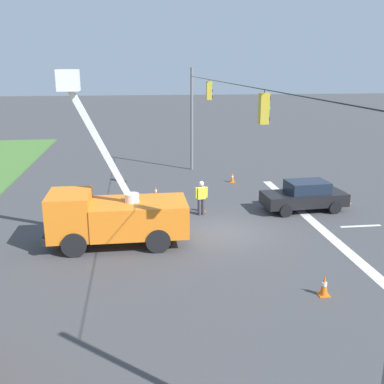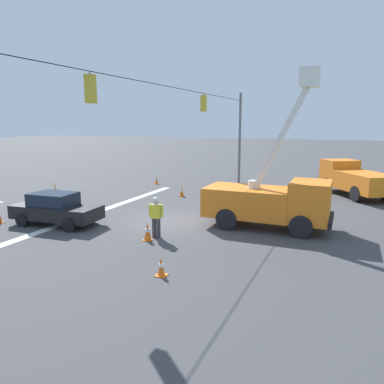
{
  "view_description": "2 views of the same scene",
  "coord_description": "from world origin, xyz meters",
  "px_view_note": "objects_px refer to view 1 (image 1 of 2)",
  "views": [
    {
      "loc": [
        -18.83,
        4.01,
        7.31
      ],
      "look_at": [
        1.04,
        1.5,
        1.67
      ],
      "focal_mm": 42.0,
      "sensor_mm": 36.0,
      "label": 1
    },
    {
      "loc": [
        16.33,
        8.36,
        4.88
      ],
      "look_at": [
        -0.73,
        1.08,
        1.44
      ],
      "focal_mm": 35.0,
      "sensor_mm": 36.0,
      "label": 2
    }
  ],
  "objects_px": {
    "sedan_black": "(305,196)",
    "traffic_cone_foreground_right": "(202,204)",
    "traffic_cone_lane_edge_b": "(232,177)",
    "road_worker": "(201,196)",
    "traffic_cone_near_bucket": "(348,198)",
    "traffic_cone_lane_edge_a": "(156,192)",
    "utility_truck_bucket_lift": "(113,213)",
    "traffic_cone_foreground_left": "(324,286)"
  },
  "relations": [
    {
      "from": "sedan_black",
      "to": "traffic_cone_foreground_right",
      "type": "xyz_separation_m",
      "value": [
        0.46,
        5.33,
        -0.4
      ]
    },
    {
      "from": "traffic_cone_lane_edge_b",
      "to": "road_worker",
      "type": "bearing_deg",
      "value": 154.89
    },
    {
      "from": "sedan_black",
      "to": "traffic_cone_near_bucket",
      "type": "distance_m",
      "value": 3.0
    },
    {
      "from": "road_worker",
      "to": "traffic_cone_lane_edge_a",
      "type": "height_order",
      "value": "road_worker"
    },
    {
      "from": "traffic_cone_lane_edge_a",
      "to": "traffic_cone_near_bucket",
      "type": "bearing_deg",
      "value": -104.18
    },
    {
      "from": "traffic_cone_foreground_right",
      "to": "traffic_cone_lane_edge_b",
      "type": "relative_size",
      "value": 1.19
    },
    {
      "from": "sedan_black",
      "to": "traffic_cone_lane_edge_a",
      "type": "bearing_deg",
      "value": 65.12
    },
    {
      "from": "traffic_cone_near_bucket",
      "to": "utility_truck_bucket_lift",
      "type": "bearing_deg",
      "value": 109.32
    },
    {
      "from": "traffic_cone_lane_edge_b",
      "to": "traffic_cone_foreground_left",
      "type": "bearing_deg",
      "value": 179.41
    },
    {
      "from": "traffic_cone_near_bucket",
      "to": "traffic_cone_lane_edge_a",
      "type": "relative_size",
      "value": 1.06
    },
    {
      "from": "sedan_black",
      "to": "traffic_cone_foreground_left",
      "type": "height_order",
      "value": "sedan_black"
    },
    {
      "from": "sedan_black",
      "to": "traffic_cone_near_bucket",
      "type": "relative_size",
      "value": 6.71
    },
    {
      "from": "utility_truck_bucket_lift",
      "to": "sedan_black",
      "type": "bearing_deg",
      "value": -70.12
    },
    {
      "from": "sedan_black",
      "to": "utility_truck_bucket_lift",
      "type": "bearing_deg",
      "value": 109.88
    },
    {
      "from": "road_worker",
      "to": "traffic_cone_foreground_right",
      "type": "distance_m",
      "value": 0.83
    },
    {
      "from": "traffic_cone_near_bucket",
      "to": "traffic_cone_lane_edge_a",
      "type": "height_order",
      "value": "traffic_cone_near_bucket"
    },
    {
      "from": "traffic_cone_lane_edge_a",
      "to": "road_worker",
      "type": "bearing_deg",
      "value": -149.36
    },
    {
      "from": "traffic_cone_foreground_left",
      "to": "traffic_cone_near_bucket",
      "type": "xyz_separation_m",
      "value": [
        9.72,
        -5.48,
        -0.04
      ]
    },
    {
      "from": "traffic_cone_foreground_left",
      "to": "traffic_cone_foreground_right",
      "type": "bearing_deg",
      "value": 16.1
    },
    {
      "from": "sedan_black",
      "to": "road_worker",
      "type": "distance_m",
      "value": 5.46
    },
    {
      "from": "utility_truck_bucket_lift",
      "to": "sedan_black",
      "type": "height_order",
      "value": "utility_truck_bucket_lift"
    },
    {
      "from": "traffic_cone_foreground_left",
      "to": "traffic_cone_near_bucket",
      "type": "height_order",
      "value": "traffic_cone_foreground_left"
    },
    {
      "from": "utility_truck_bucket_lift",
      "to": "traffic_cone_near_bucket",
      "type": "height_order",
      "value": "utility_truck_bucket_lift"
    },
    {
      "from": "traffic_cone_lane_edge_b",
      "to": "utility_truck_bucket_lift",
      "type": "bearing_deg",
      "value": 143.59
    },
    {
      "from": "sedan_black",
      "to": "road_worker",
      "type": "xyz_separation_m",
      "value": [
        -0.08,
        5.46,
        0.21
      ]
    },
    {
      "from": "utility_truck_bucket_lift",
      "to": "traffic_cone_near_bucket",
      "type": "bearing_deg",
      "value": -70.68
    },
    {
      "from": "traffic_cone_foreground_left",
      "to": "traffic_cone_foreground_right",
      "type": "distance_m",
      "value": 9.67
    },
    {
      "from": "road_worker",
      "to": "traffic_cone_near_bucket",
      "type": "bearing_deg",
      "value": -83.31
    },
    {
      "from": "road_worker",
      "to": "traffic_cone_foreground_left",
      "type": "xyz_separation_m",
      "value": [
        -8.75,
        -2.81,
        -0.65
      ]
    },
    {
      "from": "traffic_cone_near_bucket",
      "to": "traffic_cone_foreground_left",
      "type": "bearing_deg",
      "value": 150.58
    },
    {
      "from": "traffic_cone_near_bucket",
      "to": "traffic_cone_lane_edge_b",
      "type": "distance_m",
      "value": 7.55
    },
    {
      "from": "traffic_cone_foreground_right",
      "to": "traffic_cone_foreground_left",
      "type": "bearing_deg",
      "value": -163.9
    },
    {
      "from": "traffic_cone_foreground_left",
      "to": "road_worker",
      "type": "bearing_deg",
      "value": 17.78
    },
    {
      "from": "traffic_cone_foreground_left",
      "to": "sedan_black",
      "type": "bearing_deg",
      "value": -16.71
    },
    {
      "from": "road_worker",
      "to": "traffic_cone_foreground_left",
      "type": "bearing_deg",
      "value": -162.22
    },
    {
      "from": "traffic_cone_lane_edge_a",
      "to": "traffic_cone_lane_edge_b",
      "type": "distance_m",
      "value": 5.78
    },
    {
      "from": "traffic_cone_foreground_left",
      "to": "traffic_cone_near_bucket",
      "type": "relative_size",
      "value": 1.1
    },
    {
      "from": "sedan_black",
      "to": "traffic_cone_foreground_left",
      "type": "relative_size",
      "value": 6.12
    },
    {
      "from": "utility_truck_bucket_lift",
      "to": "sedan_black",
      "type": "distance_m",
      "value": 10.3
    },
    {
      "from": "sedan_black",
      "to": "traffic_cone_foreground_left",
      "type": "distance_m",
      "value": 9.23
    },
    {
      "from": "traffic_cone_foreground_left",
      "to": "traffic_cone_near_bucket",
      "type": "distance_m",
      "value": 11.16
    },
    {
      "from": "utility_truck_bucket_lift",
      "to": "traffic_cone_lane_edge_b",
      "type": "xyz_separation_m",
      "value": [
        9.73,
        -7.18,
        -1.09
      ]
    }
  ]
}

